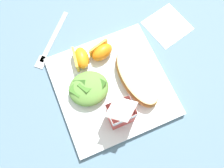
# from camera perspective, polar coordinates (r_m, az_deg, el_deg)

# --- Properties ---
(ground) EXTENTS (3.00, 3.00, 0.00)m
(ground) POSITION_cam_1_polar(r_m,az_deg,el_deg) (0.62, 0.00, -0.78)
(ground) COLOR slate
(white_plate) EXTENTS (0.28, 0.28, 0.02)m
(white_plate) POSITION_cam_1_polar(r_m,az_deg,el_deg) (0.61, 0.00, -0.55)
(white_plate) COLOR silver
(white_plate) RESTS_ON ground
(cheesy_pizza_bread) EXTENTS (0.09, 0.18, 0.04)m
(cheesy_pizza_bread) POSITION_cam_1_polar(r_m,az_deg,el_deg) (0.59, 6.02, 1.66)
(cheesy_pizza_bread) COLOR #A87038
(cheesy_pizza_bread) RESTS_ON white_plate
(green_salad_pile) EXTENTS (0.10, 0.09, 0.04)m
(green_salad_pile) POSITION_cam_1_polar(r_m,az_deg,el_deg) (0.58, -5.71, -1.07)
(green_salad_pile) COLOR #5B8E3D
(green_salad_pile) RESTS_ON white_plate
(milk_carton) EXTENTS (0.06, 0.04, 0.11)m
(milk_carton) POSITION_cam_1_polar(r_m,az_deg,el_deg) (0.52, 2.17, -6.90)
(milk_carton) COLOR #B7332D
(milk_carton) RESTS_ON white_plate
(orange_wedge_front) EXTENTS (0.07, 0.05, 0.04)m
(orange_wedge_front) POSITION_cam_1_polar(r_m,az_deg,el_deg) (0.62, -2.50, 7.87)
(orange_wedge_front) COLOR orange
(orange_wedge_front) RESTS_ON white_plate
(orange_wedge_middle) EXTENTS (0.04, 0.06, 0.04)m
(orange_wedge_middle) POSITION_cam_1_polar(r_m,az_deg,el_deg) (0.61, -7.54, 6.25)
(orange_wedge_middle) COLOR orange
(orange_wedge_middle) RESTS_ON white_plate
(paper_napkin) EXTENTS (0.13, 0.13, 0.00)m
(paper_napkin) POSITION_cam_1_polar(r_m,az_deg,el_deg) (0.72, 13.33, 13.68)
(paper_napkin) COLOR white
(paper_napkin) RESTS_ON ground
(metal_fork) EXTENTS (0.14, 0.15, 0.01)m
(metal_fork) POSITION_cam_1_polar(r_m,az_deg,el_deg) (0.69, -14.76, 9.49)
(metal_fork) COLOR silver
(metal_fork) RESTS_ON ground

